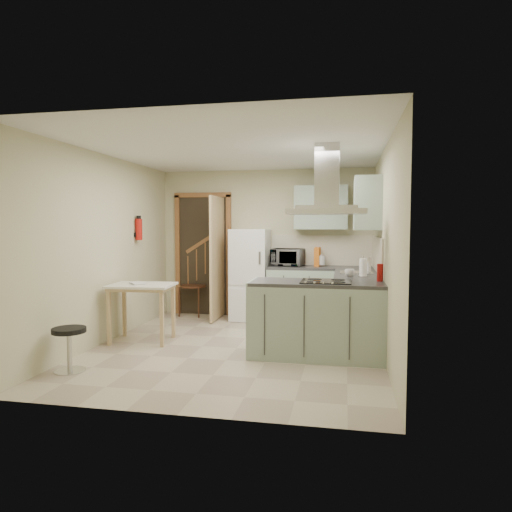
% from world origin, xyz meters
% --- Properties ---
extents(floor, '(4.20, 4.20, 0.00)m').
position_xyz_m(floor, '(0.00, 0.00, 0.00)').
color(floor, '#B5A78C').
rests_on(floor, ground).
extents(ceiling, '(4.20, 4.20, 0.00)m').
position_xyz_m(ceiling, '(0.00, 0.00, 2.50)').
color(ceiling, silver).
rests_on(ceiling, back_wall).
extents(back_wall, '(3.60, 0.00, 3.60)m').
position_xyz_m(back_wall, '(0.00, 2.10, 1.25)').
color(back_wall, '#BFBB94').
rests_on(back_wall, floor).
extents(left_wall, '(0.00, 4.20, 4.20)m').
position_xyz_m(left_wall, '(-1.80, 0.00, 1.25)').
color(left_wall, '#BFBB94').
rests_on(left_wall, floor).
extents(right_wall, '(0.00, 4.20, 4.20)m').
position_xyz_m(right_wall, '(1.80, 0.00, 1.25)').
color(right_wall, '#BFBB94').
rests_on(right_wall, floor).
extents(doorway, '(1.10, 0.12, 2.10)m').
position_xyz_m(doorway, '(-1.10, 2.07, 1.05)').
color(doorway, brown).
rests_on(doorway, floor).
extents(fridge, '(0.60, 0.60, 1.50)m').
position_xyz_m(fridge, '(-0.20, 1.80, 0.75)').
color(fridge, white).
rests_on(fridge, floor).
extents(counter_back, '(1.08, 0.60, 0.90)m').
position_xyz_m(counter_back, '(0.66, 1.80, 0.45)').
color(counter_back, '#9EB2A0').
rests_on(counter_back, floor).
extents(counter_right, '(0.60, 1.95, 0.90)m').
position_xyz_m(counter_right, '(1.50, 1.12, 0.45)').
color(counter_right, '#9EB2A0').
rests_on(counter_right, floor).
extents(splashback, '(1.68, 0.02, 0.50)m').
position_xyz_m(splashback, '(0.96, 2.09, 1.15)').
color(splashback, beige).
rests_on(splashback, counter_back).
extents(wall_cabinet_back, '(0.85, 0.35, 0.70)m').
position_xyz_m(wall_cabinet_back, '(0.95, 1.93, 1.85)').
color(wall_cabinet_back, '#9EB2A0').
rests_on(wall_cabinet_back, back_wall).
extents(wall_cabinet_right, '(0.35, 0.90, 0.70)m').
position_xyz_m(wall_cabinet_right, '(1.62, 0.85, 1.85)').
color(wall_cabinet_right, '#9EB2A0').
rests_on(wall_cabinet_right, right_wall).
extents(peninsula, '(1.55, 0.65, 0.90)m').
position_xyz_m(peninsula, '(1.02, -0.18, 0.45)').
color(peninsula, '#9EB2A0').
rests_on(peninsula, floor).
extents(hob, '(0.58, 0.50, 0.01)m').
position_xyz_m(hob, '(1.12, -0.18, 0.91)').
color(hob, black).
rests_on(hob, peninsula).
extents(extractor_hood, '(0.90, 0.55, 0.10)m').
position_xyz_m(extractor_hood, '(1.12, -0.18, 1.72)').
color(extractor_hood, silver).
rests_on(extractor_hood, ceiling).
extents(sink, '(0.45, 0.40, 0.01)m').
position_xyz_m(sink, '(1.50, 0.95, 0.91)').
color(sink, silver).
rests_on(sink, counter_right).
extents(fire_extinguisher, '(0.10, 0.10, 0.32)m').
position_xyz_m(fire_extinguisher, '(-1.74, 0.90, 1.50)').
color(fire_extinguisher, '#B2140F').
rests_on(fire_extinguisher, left_wall).
extents(drop_leaf_table, '(0.88, 0.69, 0.78)m').
position_xyz_m(drop_leaf_table, '(-1.33, 0.09, 0.39)').
color(drop_leaf_table, '#DDCC88').
rests_on(drop_leaf_table, floor).
extents(bentwood_chair, '(0.50, 0.50, 1.02)m').
position_xyz_m(bentwood_chair, '(-1.24, 1.94, 0.51)').
color(bentwood_chair, '#482B18').
rests_on(bentwood_chair, floor).
extents(stool, '(0.45, 0.45, 0.48)m').
position_xyz_m(stool, '(-1.54, -1.24, 0.24)').
color(stool, black).
rests_on(stool, floor).
extents(microwave, '(0.56, 0.43, 0.28)m').
position_xyz_m(microwave, '(0.42, 1.87, 1.04)').
color(microwave, black).
rests_on(microwave, counter_back).
extents(kettle, '(0.16, 0.16, 0.19)m').
position_xyz_m(kettle, '(0.96, 1.89, 1.00)').
color(kettle, silver).
rests_on(kettle, counter_back).
extents(cereal_box, '(0.10, 0.21, 0.31)m').
position_xyz_m(cereal_box, '(0.90, 1.91, 1.05)').
color(cereal_box, orange).
rests_on(cereal_box, counter_back).
extents(soap_bottle, '(0.09, 0.09, 0.18)m').
position_xyz_m(soap_bottle, '(1.63, 1.16, 0.99)').
color(soap_bottle, '#B7B8C4').
rests_on(soap_bottle, counter_right).
extents(paper_towel, '(0.10, 0.10, 0.24)m').
position_xyz_m(paper_towel, '(1.57, 0.46, 1.02)').
color(paper_towel, white).
rests_on(paper_towel, counter_right).
extents(cup, '(0.14, 0.14, 0.10)m').
position_xyz_m(cup, '(1.40, 0.43, 0.95)').
color(cup, silver).
rests_on(cup, counter_right).
extents(red_bottle, '(0.08, 0.08, 0.21)m').
position_xyz_m(red_bottle, '(1.75, -0.01, 1.00)').
color(red_bottle, '#9E100D').
rests_on(red_bottle, peninsula).
extents(book, '(0.28, 0.29, 0.10)m').
position_xyz_m(book, '(-1.46, 0.05, 0.83)').
color(book, brown).
rests_on(book, drop_leaf_table).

